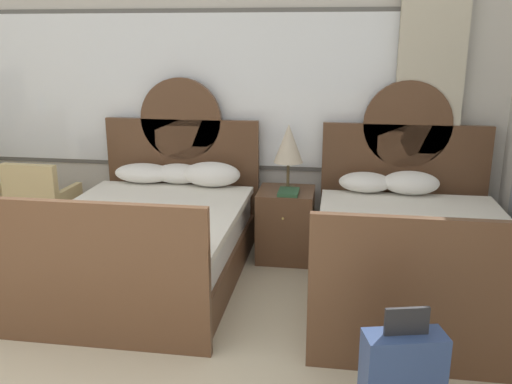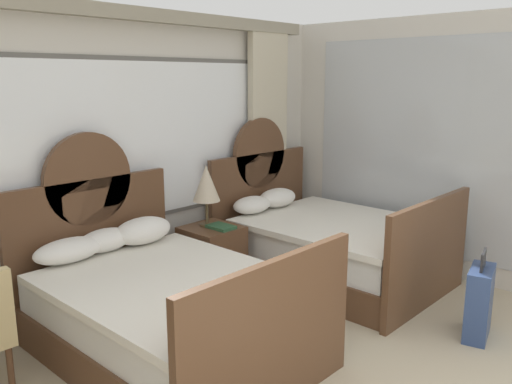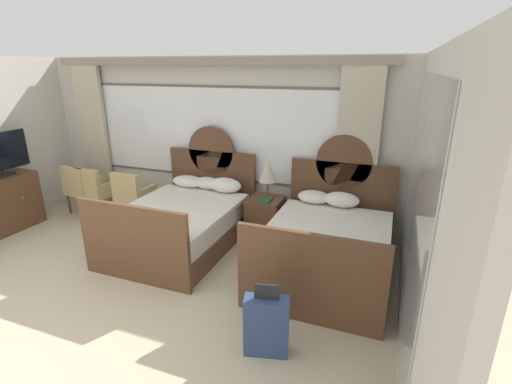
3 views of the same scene
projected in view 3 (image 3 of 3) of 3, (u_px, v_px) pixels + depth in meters
The scene contains 12 objects.
ground_plane at pixel (11, 377), 3.19m from camera, with size 24.00×24.00×0.00m, color #BCAD8E.
wall_back_window at pixel (211, 138), 6.13m from camera, with size 6.25×0.22×2.70m.
wall_right_mirror at pixel (421, 214), 3.15m from camera, with size 0.08×4.44×2.70m.
bed_near_window at pixel (183, 221), 5.47m from camera, with size 1.54×2.14×1.63m.
bed_near_mirror at pixel (327, 245), 4.74m from camera, with size 1.54×2.14×1.63m.
nightstand_between_beds at pixel (265, 218), 5.67m from camera, with size 0.50×0.53×0.65m.
table_lamp_on_nightstand at pixel (268, 171), 5.49m from camera, with size 0.27×0.27×0.60m.
book_on_nightstand at pixel (265, 200), 5.46m from camera, with size 0.18×0.26×0.03m.
armchair_by_window_left at pixel (133, 194), 6.24m from camera, with size 0.55×0.55×0.89m.
armchair_by_window_centre at pixel (96, 189), 6.50m from camera, with size 0.58×0.58×0.89m.
armchair_by_window_right at pixel (81, 186), 6.61m from camera, with size 0.58×0.58×0.89m.
suitcase_on_floor at pixel (266, 325), 3.38m from camera, with size 0.44×0.27×0.73m.
Camera 3 is at (2.88, -1.58, 2.55)m, focal length 25.92 mm.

